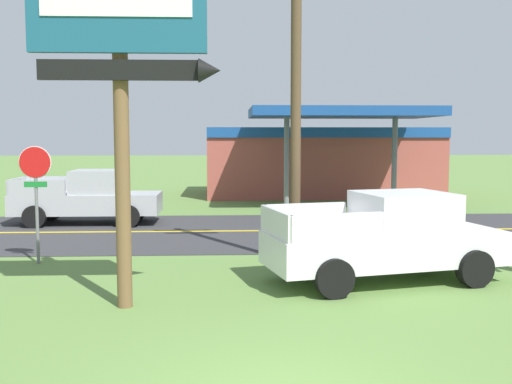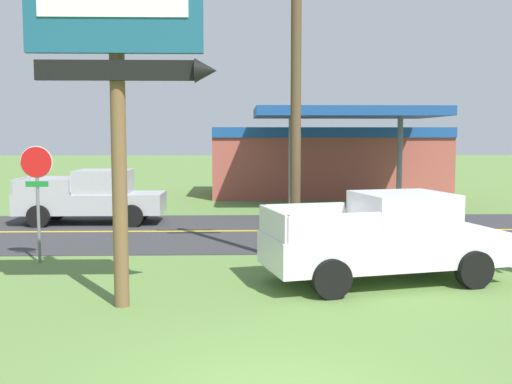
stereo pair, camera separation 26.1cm
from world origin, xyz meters
TOP-DOWN VIEW (x-y plane):
  - road_asphalt at (0.00, 13.00)m, footprint 140.00×8.00m
  - road_centre_line at (0.00, 13.00)m, footprint 126.00×0.20m
  - motel_sign at (-2.57, 4.07)m, footprint 3.41×0.54m
  - stop_sign at (-5.47, 8.17)m, footprint 0.80×0.08m
  - utility_pole at (0.98, 7.94)m, footprint 1.91×0.26m
  - gas_station at (4.29, 25.08)m, footprint 12.00×11.50m
  - pickup_white_parked_on_lawn at (2.79, 5.95)m, footprint 5.51×3.10m
  - pickup_silver_on_road at (-5.72, 15.00)m, footprint 5.20×2.24m

SIDE VIEW (x-z plane):
  - road_asphalt at x=0.00m, z-range 0.00..0.02m
  - road_centre_line at x=0.00m, z-range 0.02..0.03m
  - pickup_white_parked_on_lawn at x=2.79m, z-range -0.02..1.94m
  - pickup_silver_on_road at x=-5.72m, z-range -0.02..1.94m
  - gas_station at x=4.29m, z-range -0.26..4.14m
  - stop_sign at x=-5.47m, z-range 0.55..3.50m
  - utility_pole at x=0.98m, z-range 0.29..8.48m
  - motel_sign at x=-2.57m, z-range 1.39..8.18m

